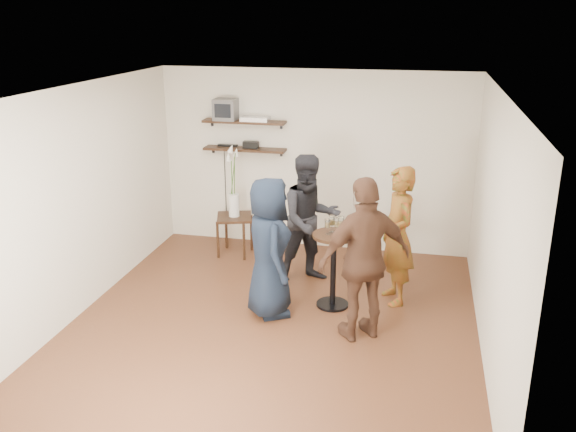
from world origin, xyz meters
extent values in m
cube|color=#4C2718|center=(0.00, 0.00, -0.02)|extent=(4.50, 5.00, 0.04)
cube|color=white|center=(0.00, 0.00, 2.62)|extent=(4.50, 5.00, 0.04)
cube|color=silver|center=(0.00, 2.52, 1.30)|extent=(4.50, 0.04, 2.60)
cube|color=silver|center=(0.00, -2.52, 1.30)|extent=(4.50, 0.04, 2.60)
cube|color=silver|center=(-2.27, 0.00, 1.30)|extent=(0.04, 5.00, 2.60)
cube|color=silver|center=(2.27, 0.00, 1.30)|extent=(0.04, 5.00, 2.60)
cube|color=black|center=(-1.00, 2.38, 1.85)|extent=(1.20, 0.25, 0.04)
cube|color=black|center=(-1.00, 2.38, 1.45)|extent=(1.20, 0.25, 0.04)
cube|color=#59595B|center=(-1.27, 2.38, 2.02)|extent=(0.32, 0.30, 0.30)
cube|color=silver|center=(-0.83, 2.38, 1.90)|extent=(0.40, 0.24, 0.06)
cube|color=black|center=(-0.91, 2.38, 1.52)|extent=(0.22, 0.10, 0.10)
cube|color=black|center=(-1.27, 2.42, 1.48)|extent=(0.30, 0.05, 0.03)
cube|color=black|center=(-1.04, 1.90, 0.56)|extent=(0.60, 0.60, 0.04)
cylinder|color=black|center=(-1.23, 1.71, 0.27)|extent=(0.04, 0.04, 0.54)
cylinder|color=black|center=(-0.84, 1.71, 0.27)|extent=(0.04, 0.04, 0.54)
cylinder|color=black|center=(-1.23, 2.10, 0.27)|extent=(0.04, 0.04, 0.54)
cylinder|color=black|center=(-0.84, 2.10, 0.27)|extent=(0.04, 0.04, 0.54)
cylinder|color=white|center=(-1.04, 1.90, 0.74)|extent=(0.15, 0.15, 0.33)
cylinder|color=#335F1B|center=(-1.06, 1.90, 1.08)|extent=(0.01, 0.08, 0.60)
cone|color=white|center=(-1.10, 1.90, 1.44)|extent=(0.08, 0.09, 0.13)
cylinder|color=#335F1B|center=(-1.02, 1.91, 1.11)|extent=(0.04, 0.06, 0.66)
cone|color=white|center=(-0.99, 1.93, 1.51)|extent=(0.12, 0.13, 0.14)
cylinder|color=#335F1B|center=(-1.04, 1.89, 1.14)|extent=(0.11, 0.09, 0.72)
cone|color=white|center=(-1.04, 1.86, 1.57)|extent=(0.14, 0.13, 0.14)
cylinder|color=black|center=(0.59, 0.59, 0.89)|extent=(0.50, 0.50, 0.04)
cylinder|color=black|center=(0.59, 0.59, 0.45)|extent=(0.07, 0.07, 0.84)
cylinder|color=black|center=(0.59, 0.59, 0.01)|extent=(0.38, 0.38, 0.03)
cylinder|color=silver|center=(0.51, 0.56, 0.91)|extent=(0.06, 0.06, 0.00)
cylinder|color=silver|center=(0.51, 0.56, 0.96)|extent=(0.01, 0.01, 0.08)
cylinder|color=silver|center=(0.51, 0.56, 1.05)|extent=(0.06, 0.06, 0.10)
cylinder|color=#DEB35B|center=(0.51, 0.56, 1.03)|extent=(0.06, 0.06, 0.06)
cylinder|color=silver|center=(0.66, 0.57, 0.91)|extent=(0.07, 0.07, 0.00)
cylinder|color=silver|center=(0.66, 0.57, 0.97)|extent=(0.01, 0.01, 0.10)
cylinder|color=silver|center=(0.66, 0.57, 1.07)|extent=(0.07, 0.07, 0.12)
cylinder|color=#DEB35B|center=(0.66, 0.57, 1.05)|extent=(0.07, 0.07, 0.07)
cylinder|color=silver|center=(0.55, 0.64, 0.91)|extent=(0.06, 0.06, 0.00)
cylinder|color=silver|center=(0.55, 0.64, 0.96)|extent=(0.01, 0.01, 0.09)
cylinder|color=silver|center=(0.55, 0.64, 1.06)|extent=(0.07, 0.07, 0.11)
cylinder|color=#DEB35B|center=(0.55, 0.64, 1.04)|extent=(0.06, 0.06, 0.06)
cylinder|color=silver|center=(0.62, 0.59, 0.91)|extent=(0.06, 0.06, 0.00)
cylinder|color=silver|center=(0.62, 0.59, 0.96)|extent=(0.01, 0.01, 0.09)
cylinder|color=silver|center=(0.62, 0.59, 1.06)|extent=(0.07, 0.07, 0.11)
cylinder|color=#DEB35B|center=(0.62, 0.59, 1.03)|extent=(0.06, 0.06, 0.06)
imported|color=red|center=(1.30, 0.88, 0.84)|extent=(0.60, 0.72, 1.67)
imported|color=black|center=(0.18, 1.24, 0.84)|extent=(1.03, 0.97, 1.68)
imported|color=black|center=(-0.10, 0.25, 0.81)|extent=(0.82, 0.94, 1.63)
imported|color=#4E3021|center=(1.01, -0.06, 0.89)|extent=(1.11, 0.93, 1.78)
camera|label=1|loc=(1.50, -5.95, 3.35)|focal=38.00mm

